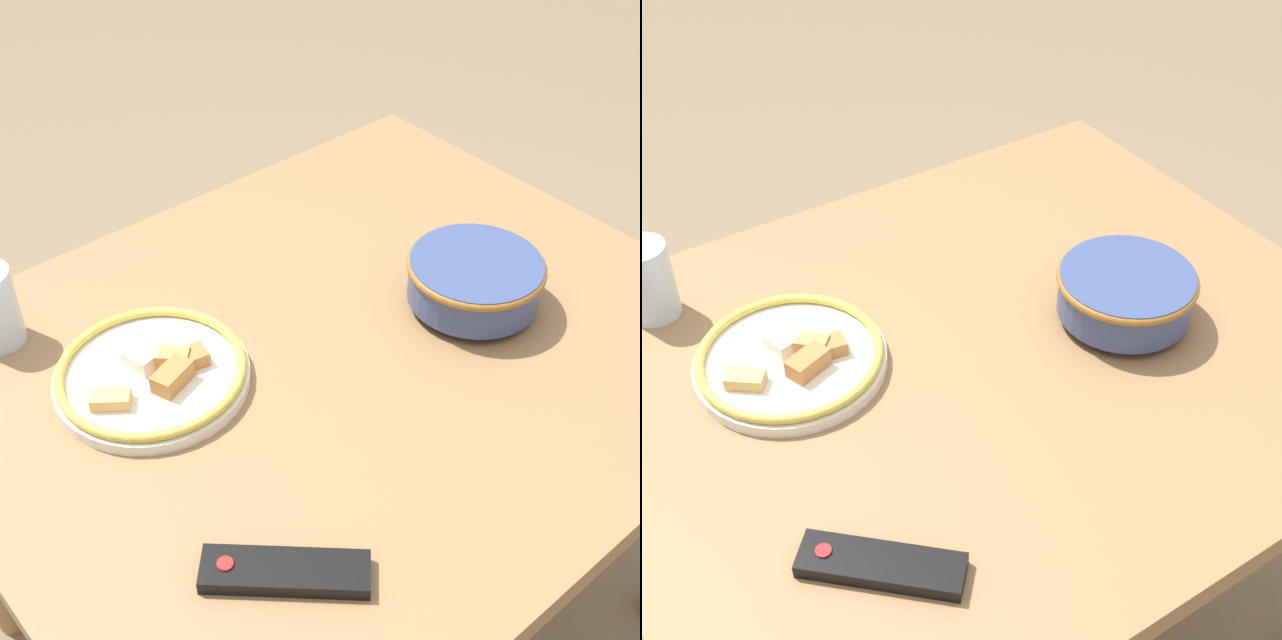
# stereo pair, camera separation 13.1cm
# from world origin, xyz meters

# --- Properties ---
(ground_plane) EXTENTS (8.00, 8.00, 0.00)m
(ground_plane) POSITION_xyz_m (0.00, 0.00, 0.00)
(ground_plane) COLOR #7F6B4C
(dining_table) EXTENTS (1.15, 0.96, 0.74)m
(dining_table) POSITION_xyz_m (0.00, 0.00, 0.65)
(dining_table) COLOR olive
(dining_table) RESTS_ON ground_plane
(noodle_bowl) EXTENTS (0.21, 0.21, 0.08)m
(noodle_bowl) POSITION_xyz_m (-0.22, 0.06, 0.79)
(noodle_bowl) COLOR #384775
(noodle_bowl) RESTS_ON dining_table
(food_plate) EXTENTS (0.28, 0.28, 0.05)m
(food_plate) POSITION_xyz_m (0.26, -0.12, 0.76)
(food_plate) COLOR silver
(food_plate) RESTS_ON dining_table
(tv_remote) EXTENTS (0.18, 0.17, 0.02)m
(tv_remote) POSITION_xyz_m (0.31, 0.26, 0.75)
(tv_remote) COLOR black
(tv_remote) RESTS_ON dining_table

